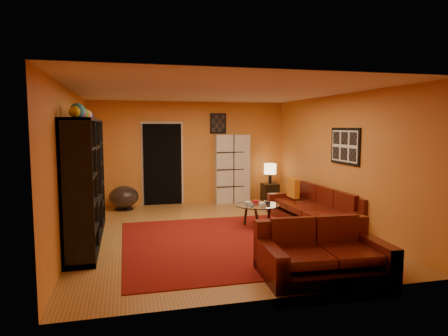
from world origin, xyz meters
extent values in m
plane|color=brown|center=(0.00, 0.00, 0.00)|extent=(6.00, 6.00, 0.00)
plane|color=white|center=(0.00, 0.00, 2.60)|extent=(6.00, 6.00, 0.00)
plane|color=orange|center=(0.00, 3.00, 1.30)|extent=(6.00, 0.00, 6.00)
plane|color=orange|center=(0.00, -3.00, 1.30)|extent=(6.00, 0.00, 6.00)
plane|color=orange|center=(-2.50, 0.00, 1.30)|extent=(0.00, 6.00, 6.00)
plane|color=orange|center=(2.50, 0.00, 1.30)|extent=(0.00, 6.00, 6.00)
cube|color=#580C0A|center=(0.10, -0.70, 0.01)|extent=(3.60, 3.60, 0.01)
cube|color=black|center=(-0.70, 2.96, 1.02)|extent=(0.95, 0.10, 2.04)
cube|color=black|center=(2.48, -0.30, 1.60)|extent=(0.03, 1.00, 0.70)
cube|color=black|center=(0.75, 2.98, 2.05)|extent=(0.42, 0.03, 0.52)
cube|color=black|center=(-2.27, 0.00, 1.05)|extent=(0.45, 3.00, 2.10)
imported|color=black|center=(-2.23, -0.07, 0.97)|extent=(0.88, 0.12, 0.51)
cube|color=#440E09|center=(2.05, 0.13, 0.16)|extent=(1.09, 2.48, 0.32)
cube|color=#440E09|center=(2.46, 0.15, 0.42)|extent=(0.27, 2.45, 0.85)
cube|color=#440E09|center=(2.09, -1.00, 0.31)|extent=(1.01, 0.22, 0.62)
cube|color=#440E09|center=(2.01, 1.26, 0.31)|extent=(1.01, 0.22, 0.62)
cube|color=#440E09|center=(2.04, -0.57, 0.47)|extent=(0.81, 0.70, 0.12)
cube|color=#440E09|center=(2.01, 0.13, 0.47)|extent=(0.81, 0.70, 0.12)
cube|color=#440E09|center=(1.98, 0.82, 0.47)|extent=(0.81, 0.70, 0.12)
cube|color=#440E09|center=(0.90, -2.50, 0.16)|extent=(1.70, 1.08, 0.32)
cube|color=#440E09|center=(0.92, -2.09, 0.42)|extent=(1.66, 0.27, 0.85)
cube|color=#440E09|center=(1.63, -2.54, 0.31)|extent=(0.23, 1.00, 0.62)
cube|color=#440E09|center=(0.16, -2.46, 0.31)|extent=(0.23, 1.00, 0.62)
cube|color=#440E09|center=(1.22, -2.56, 0.47)|extent=(0.67, 0.80, 0.12)
cube|color=#440E09|center=(0.57, -2.52, 0.47)|extent=(0.67, 0.80, 0.12)
cube|color=orange|center=(1.95, 0.89, 0.63)|extent=(0.12, 0.42, 0.42)
cylinder|color=silver|center=(0.89, 0.20, 0.44)|extent=(0.87, 0.87, 0.02)
cylinder|color=black|center=(1.16, 0.26, 0.22)|extent=(0.05, 0.05, 0.42)
cylinder|color=black|center=(0.72, 0.41, 0.22)|extent=(0.05, 0.05, 0.42)
cylinder|color=black|center=(0.81, -0.05, 0.22)|extent=(0.05, 0.05, 0.42)
cube|color=silver|center=(1.07, 2.80, 0.88)|extent=(0.89, 0.42, 1.76)
cylinder|color=black|center=(-1.67, 2.50, 0.02)|extent=(0.44, 0.44, 0.03)
cylinder|color=black|center=(-1.67, 2.50, 0.10)|extent=(0.06, 0.06, 0.15)
ellipsoid|color=#433B3B|center=(-1.67, 2.50, 0.31)|extent=(0.69, 0.69, 0.52)
cube|color=black|center=(2.02, 2.50, 0.25)|extent=(0.41, 0.41, 0.50)
cylinder|color=black|center=(2.02, 2.50, 0.62)|extent=(0.08, 0.08, 0.25)
cylinder|color=#F7CE87|center=(2.02, 2.50, 0.88)|extent=(0.31, 0.31, 0.27)
camera|label=1|loc=(-1.62, -7.14, 1.98)|focal=32.00mm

